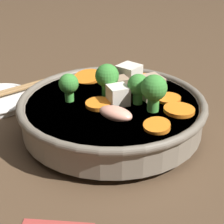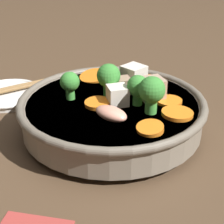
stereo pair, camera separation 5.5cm
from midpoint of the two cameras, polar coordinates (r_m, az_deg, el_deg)
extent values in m
plane|color=#4C3826|center=(0.57, 2.78, -3.18)|extent=(3.00, 3.00, 0.00)
cylinder|color=slate|center=(0.57, 2.79, -2.75)|extent=(0.15, 0.15, 0.01)
cylinder|color=slate|center=(0.55, 2.85, -0.45)|extent=(0.26, 0.26, 0.04)
torus|color=#685F52|center=(0.54, 2.90, 1.47)|extent=(0.28, 0.28, 0.01)
cylinder|color=brown|center=(0.55, 2.87, 0.40)|extent=(0.25, 0.25, 0.02)
cylinder|color=orange|center=(0.62, 8.05, 4.89)|extent=(0.05, 0.05, 0.01)
cylinder|color=orange|center=(0.56, 11.52, 1.73)|extent=(0.04, 0.04, 0.00)
cylinder|color=orange|center=(0.47, 9.16, -2.60)|extent=(0.05, 0.05, 0.01)
cylinder|color=orange|center=(0.53, 0.75, 1.26)|extent=(0.05, 0.05, 0.01)
cylinder|color=orange|center=(0.63, -0.31, 5.39)|extent=(0.07, 0.07, 0.01)
cylinder|color=orange|center=(0.52, 12.95, -0.28)|extent=(0.06, 0.06, 0.01)
cylinder|color=green|center=(0.55, -3.52, 2.78)|extent=(0.01, 0.01, 0.02)
sphere|color=#388433|center=(0.54, -3.58, 4.58)|extent=(0.03, 0.03, 0.03)
cylinder|color=green|center=(0.56, 2.32, 3.34)|extent=(0.02, 0.02, 0.02)
sphere|color=#388433|center=(0.55, 2.37, 5.52)|extent=(0.04, 0.04, 0.04)
cylinder|color=green|center=(0.54, 6.84, 1.94)|extent=(0.01, 0.01, 0.02)
sphere|color=#388433|center=(0.53, 6.96, 3.91)|extent=(0.03, 0.03, 0.03)
cylinder|color=green|center=(0.51, 9.03, 0.90)|extent=(0.02, 0.02, 0.02)
sphere|color=#388433|center=(0.50, 9.23, 3.31)|extent=(0.04, 0.04, 0.04)
cube|color=tan|center=(0.55, 8.99, 3.43)|extent=(0.04, 0.04, 0.03)
cube|color=silver|center=(0.60, 5.98, 5.50)|extent=(0.05, 0.05, 0.03)
cube|color=#9E7F66|center=(0.57, 4.34, 3.99)|extent=(0.03, 0.03, 0.02)
cube|color=silver|center=(0.53, 3.81, 2.47)|extent=(0.03, 0.03, 0.03)
ellipsoid|color=#EA9E84|center=(0.49, 2.61, -0.31)|extent=(0.05, 0.06, 0.02)
cylinder|color=white|center=(0.69, -13.42, 2.41)|extent=(0.12, 0.12, 0.01)
torus|color=white|center=(0.69, -13.46, 2.78)|extent=(0.13, 0.13, 0.01)
cylinder|color=olive|center=(0.69, -13.64, 3.38)|extent=(0.12, 0.17, 0.01)
cylinder|color=olive|center=(0.68, -13.40, 3.16)|extent=(0.12, 0.17, 0.01)
camera|label=1|loc=(0.03, -87.14, 1.48)|focal=60.00mm
camera|label=2|loc=(0.03, 92.86, -1.48)|focal=60.00mm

